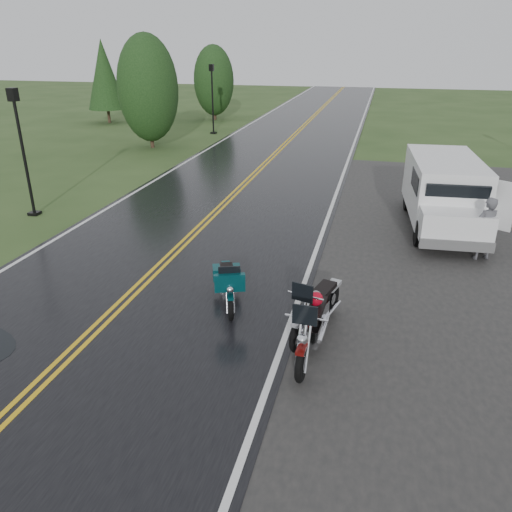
# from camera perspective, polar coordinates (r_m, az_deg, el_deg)

# --- Properties ---
(ground) EXTENTS (120.00, 120.00, 0.00)m
(ground) POSITION_cam_1_polar(r_m,az_deg,el_deg) (10.97, -17.11, -7.44)
(ground) COLOR #2D471E
(ground) RESTS_ON ground
(road) EXTENTS (8.00, 100.00, 0.04)m
(road) POSITION_cam_1_polar(r_m,az_deg,el_deg) (19.47, -2.35, 7.22)
(road) COLOR black
(road) RESTS_ON ground
(motorcycle_red) EXTENTS (0.96, 2.37, 1.38)m
(motorcycle_red) POSITION_cam_1_polar(r_m,az_deg,el_deg) (8.52, 5.31, -10.51)
(motorcycle_red) COLOR #560B09
(motorcycle_red) RESTS_ON ground
(motorcycle_teal) EXTENTS (1.37, 2.11, 1.17)m
(motorcycle_teal) POSITION_cam_1_polar(r_m,az_deg,el_deg) (10.30, -2.97, -4.68)
(motorcycle_teal) COLOR #053439
(motorcycle_teal) RESTS_ON ground
(motorcycle_silver) EXTENTS (1.39, 2.39, 1.33)m
(motorcycle_silver) POSITION_cam_1_polar(r_m,az_deg,el_deg) (9.28, 4.94, -7.59)
(motorcycle_silver) COLOR #9FA0A6
(motorcycle_silver) RESTS_ON ground
(van_white) EXTENTS (2.40, 5.63, 2.17)m
(van_white) POSITION_cam_1_polar(r_m,az_deg,el_deg) (14.73, 18.53, 4.98)
(van_white) COLOR white
(van_white) RESTS_ON ground
(person_at_van) EXTENTS (0.74, 0.63, 1.71)m
(person_at_van) POSITION_cam_1_polar(r_m,az_deg,el_deg) (14.47, 24.74, 2.74)
(person_at_van) COLOR #515156
(person_at_van) RESTS_ON ground
(lamp_post_near_left) EXTENTS (0.36, 0.36, 4.15)m
(lamp_post_near_left) POSITION_cam_1_polar(r_m,az_deg,el_deg) (18.10, -25.02, 10.55)
(lamp_post_near_left) COLOR black
(lamp_post_near_left) RESTS_ON ground
(lamp_post_far_left) EXTENTS (0.36, 0.36, 4.19)m
(lamp_post_far_left) POSITION_cam_1_polar(r_m,az_deg,el_deg) (32.54, -4.99, 17.40)
(lamp_post_far_left) COLOR black
(lamp_post_far_left) RESTS_ON ground
(tree_left_mid) EXTENTS (3.22, 3.22, 5.03)m
(tree_left_mid) POSITION_cam_1_polar(r_m,az_deg,el_deg) (28.49, -12.15, 17.00)
(tree_left_mid) COLOR #1E3D19
(tree_left_mid) RESTS_ON ground
(tree_left_far) EXTENTS (2.92, 2.92, 4.49)m
(tree_left_far) POSITION_cam_1_polar(r_m,az_deg,el_deg) (38.70, -4.82, 18.57)
(tree_left_far) COLOR #1E3D19
(tree_left_far) RESTS_ON ground
(pine_left_far) EXTENTS (2.63, 2.63, 5.47)m
(pine_left_far) POSITION_cam_1_polar(r_m,az_deg,el_deg) (38.51, -16.86, 18.42)
(pine_left_far) COLOR #1E3D19
(pine_left_far) RESTS_ON ground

